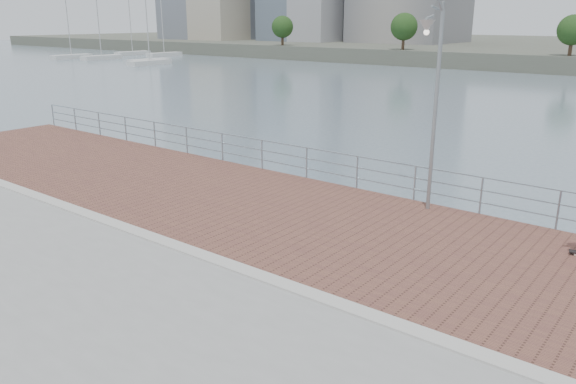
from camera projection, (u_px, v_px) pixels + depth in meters
The scene contains 6 objects.
water at pixel (236, 345), 13.26m from camera, with size 400.00×400.00×0.00m, color slate.
brick_lane at pixel (324, 223), 15.38m from camera, with size 40.00×6.80×0.02m, color brown.
curb at pixel (233, 266), 12.66m from camera, with size 40.00×0.40×0.06m, color #B7B5AD.
guardrail at pixel (385, 173), 17.73m from camera, with size 39.06×0.06×1.13m.
street_lamp at pixel (432, 72), 15.05m from camera, with size 0.41×1.20×5.64m.
marina at pixel (128, 56), 105.11m from camera, with size 25.86×23.34×11.75m.
Camera 1 is at (8.12, -8.37, 5.39)m, focal length 35.00 mm.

